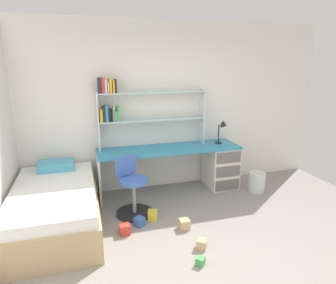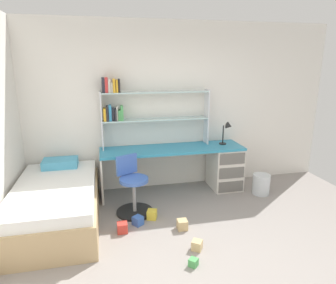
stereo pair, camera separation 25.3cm
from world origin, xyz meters
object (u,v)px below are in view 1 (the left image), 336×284
(toy_block_natural_1, at_px, (202,244))
(toy_block_green_2, at_px, (200,261))
(waste_bin, at_px, (257,182))
(toy_block_red_3, at_px, (125,229))
(toy_block_yellow_4, at_px, (153,215))
(bookshelf_hutch, at_px, (134,107))
(desk_lamp, at_px, (223,129))
(toy_block_natural_5, at_px, (184,224))
(bed_platform, at_px, (55,207))
(toy_block_blue_0, at_px, (139,222))
(swivel_chair, at_px, (133,192))
(desk, at_px, (205,163))

(toy_block_natural_1, distance_m, toy_block_green_2, 0.29)
(toy_block_natural_1, height_order, toy_block_green_2, toy_block_natural_1)
(waste_bin, relative_size, toy_block_natural_1, 2.97)
(toy_block_red_3, distance_m, toy_block_yellow_4, 0.49)
(bookshelf_hutch, relative_size, desk_lamp, 4.48)
(toy_block_natural_5, bearing_deg, bookshelf_hutch, 105.70)
(bed_platform, height_order, toy_block_green_2, bed_platform)
(toy_block_blue_0, bearing_deg, swivel_chair, 92.69)
(toy_block_blue_0, height_order, toy_block_red_3, toy_block_red_3)
(desk, distance_m, swivel_chair, 1.44)
(swivel_chair, xyz_separation_m, toy_block_yellow_4, (0.22, -0.25, -0.26))
(toy_block_green_2, bearing_deg, bookshelf_hutch, 98.26)
(bed_platform, bearing_deg, toy_block_green_2, -39.50)
(desk_lamp, bearing_deg, desk, -178.88)
(desk, bearing_deg, toy_block_yellow_4, -144.02)
(bookshelf_hutch, bearing_deg, desk, -8.86)
(desk, xyz_separation_m, waste_bin, (0.75, -0.39, -0.27))
(bookshelf_hutch, xyz_separation_m, toy_block_yellow_4, (0.04, -0.98, -1.34))
(toy_block_blue_0, relative_size, toy_block_natural_5, 0.93)
(toy_block_blue_0, bearing_deg, bookshelf_hutch, 81.22)
(swivel_chair, xyz_separation_m, toy_block_natural_1, (0.61, -1.05, -0.27))
(toy_block_blue_0, bearing_deg, toy_block_green_2, -63.84)
(bed_platform, xyz_separation_m, toy_block_green_2, (1.50, -1.24, -0.23))
(toy_block_green_2, bearing_deg, desk_lamp, 58.47)
(swivel_chair, bearing_deg, bed_platform, -175.80)
(toy_block_natural_1, bearing_deg, desk, 65.77)
(bed_platform, xyz_separation_m, toy_block_red_3, (0.82, -0.42, -0.21))
(toy_block_natural_5, bearing_deg, toy_block_red_3, 172.86)
(bed_platform, relative_size, toy_block_natural_1, 17.12)
(waste_bin, bearing_deg, desk, 152.54)
(waste_bin, bearing_deg, toy_block_yellow_4, -167.55)
(waste_bin, bearing_deg, toy_block_blue_0, -165.73)
(bookshelf_hutch, relative_size, toy_block_blue_0, 14.72)
(toy_block_yellow_4, bearing_deg, desk, 35.98)
(waste_bin, distance_m, toy_block_yellow_4, 1.91)
(desk_lamp, bearing_deg, toy_block_red_3, -149.90)
(toy_block_blue_0, distance_m, toy_block_natural_1, 0.90)
(desk_lamp, relative_size, swivel_chair, 0.47)
(desk_lamp, height_order, toy_block_blue_0, desk_lamp)
(desk_lamp, relative_size, toy_block_yellow_4, 3.06)
(desk, height_order, toy_block_natural_5, desk)
(bed_platform, height_order, toy_block_natural_5, bed_platform)
(desk, distance_m, bed_platform, 2.43)
(desk, bearing_deg, desk_lamp, 1.12)
(swivel_chair, height_order, waste_bin, swivel_chair)
(toy_block_yellow_4, distance_m, toy_block_natural_5, 0.48)
(swivel_chair, distance_m, toy_block_natural_1, 1.24)
(bookshelf_hutch, bearing_deg, toy_block_natural_1, -76.64)
(toy_block_natural_1, relative_size, toy_block_natural_5, 0.88)
(toy_block_red_3, height_order, toy_block_natural_5, same)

